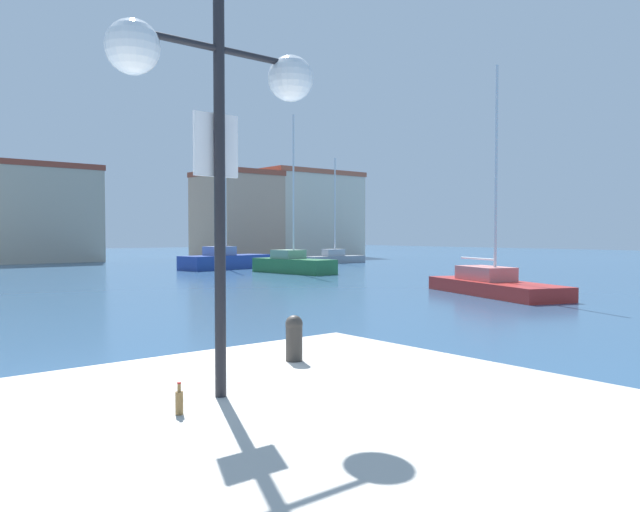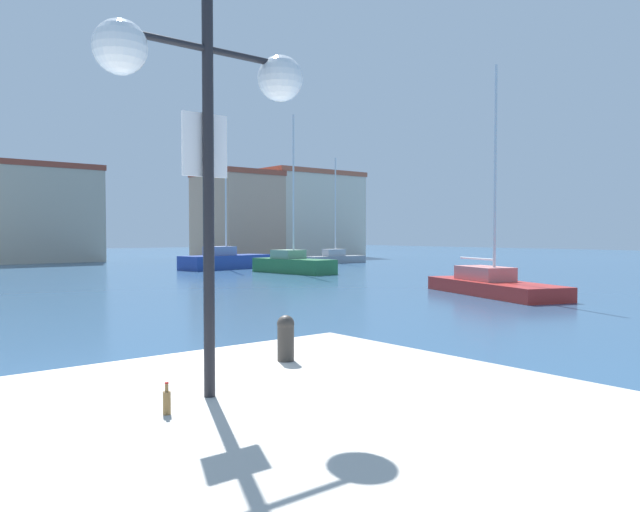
% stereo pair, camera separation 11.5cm
% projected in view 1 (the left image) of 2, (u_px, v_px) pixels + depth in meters
% --- Properties ---
extents(water, '(160.00, 160.00, 0.00)m').
position_uv_depth(water, '(255.00, 282.00, 32.87)').
color(water, '#2D5175').
rests_on(water, ground).
extents(lamppost, '(2.01, 0.44, 4.34)m').
position_uv_depth(lamppost, '(219.00, 81.00, 5.41)').
color(lamppost, black).
rests_on(lamppost, pier_quay).
extents(bottle, '(0.06, 0.06, 0.26)m').
position_uv_depth(bottle, '(179.00, 402.00, 4.95)').
color(bottle, olive).
rests_on(bottle, pier_quay).
extents(mooring_bollard, '(0.20, 0.20, 0.53)m').
position_uv_depth(mooring_bollard, '(294.00, 336.00, 7.04)').
color(mooring_bollard, '#38332D').
rests_on(mooring_bollard, pier_quay).
extents(sailboat_red_center_channel, '(4.56, 7.51, 9.51)m').
position_uv_depth(sailboat_red_center_channel, '(493.00, 284.00, 25.81)').
color(sailboat_red_center_channel, '#B22823').
rests_on(sailboat_red_center_channel, water).
extents(sailboat_blue_far_right, '(7.34, 3.46, 10.05)m').
position_uv_depth(sailboat_blue_far_right, '(225.00, 260.00, 44.95)').
color(sailboat_blue_far_right, '#233D93').
rests_on(sailboat_blue_far_right, water).
extents(sailboat_green_outer_mooring, '(2.53, 6.26, 10.26)m').
position_uv_depth(sailboat_green_outer_mooring, '(293.00, 264.00, 40.17)').
color(sailboat_green_outer_mooring, '#28703D').
rests_on(sailboat_green_outer_mooring, water).
extents(sailboat_grey_behind_lamppost, '(5.78, 1.74, 9.13)m').
position_uv_depth(sailboat_grey_behind_lamppost, '(335.00, 257.00, 53.63)').
color(sailboat_grey_behind_lamppost, gray).
rests_on(sailboat_grey_behind_lamppost, water).
extents(warehouse_block, '(9.58, 5.28, 8.79)m').
position_uv_depth(warehouse_block, '(42.00, 213.00, 55.02)').
color(warehouse_block, '#B2A893').
rests_on(warehouse_block, ground).
extents(waterfront_apartments, '(6.65, 7.90, 8.76)m').
position_uv_depth(waterfront_apartments, '(236.00, 216.00, 61.65)').
color(waterfront_apartments, tan).
rests_on(waterfront_apartments, ground).
extents(harbor_office, '(11.73, 9.55, 9.36)m').
position_uv_depth(harbor_office, '(299.00, 215.00, 68.46)').
color(harbor_office, beige).
rests_on(harbor_office, ground).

